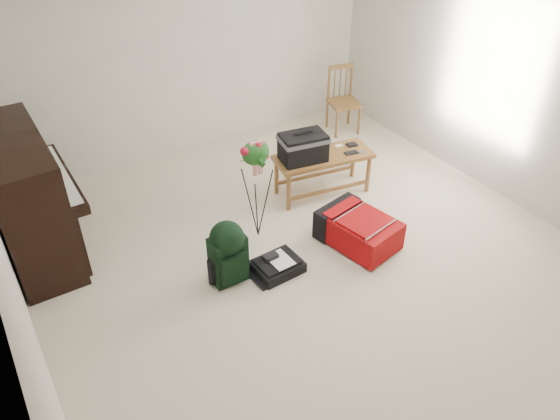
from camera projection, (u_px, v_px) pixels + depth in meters
floor at (314, 263)px, 5.32m from camera, size 5.00×5.50×0.01m
wall_back at (185, 54)px, 6.48m from camera, size 5.00×0.04×2.50m
wall_left at (3, 252)px, 3.51m from camera, size 0.04×5.50×2.50m
wall_right at (516, 87)px, 5.66m from camera, size 0.04×5.50×2.50m
piano at (28, 201)px, 5.13m from camera, size 0.71×1.50×1.25m
bench at (311, 151)px, 5.90m from camera, size 1.15×0.62×0.84m
dining_chair at (343, 101)px, 7.35m from camera, size 0.46×0.46×0.89m
red_suitcase at (355, 227)px, 5.50m from camera, size 0.65×0.86×0.33m
black_duffel at (277, 265)px, 5.18m from camera, size 0.46×0.37×0.19m
green_backpack at (228, 250)px, 4.91m from camera, size 0.33×0.32×0.65m
flower_stand at (257, 190)px, 5.35m from camera, size 0.38×0.38×1.14m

